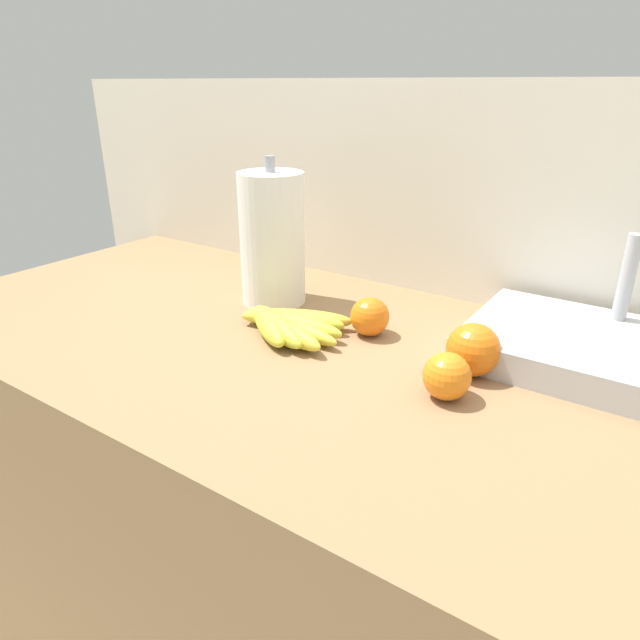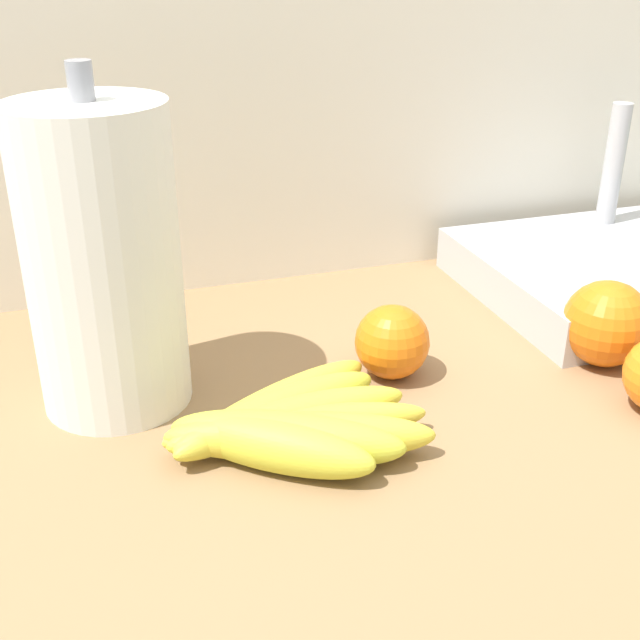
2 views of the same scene
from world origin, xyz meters
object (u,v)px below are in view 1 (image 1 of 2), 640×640
at_px(banana_bunch, 285,324).
at_px(sink_basin, 605,352).
at_px(orange_front, 447,376).
at_px(paper_towel_roll, 272,239).
at_px(orange_back_right, 370,317).
at_px(orange_back_left, 473,350).

height_order(banana_bunch, sink_basin, sink_basin).
distance_m(orange_front, paper_towel_roll, 0.49).
bearing_deg(orange_back_right, banana_bunch, -146.39).
bearing_deg(banana_bunch, paper_towel_roll, 135.29).
height_order(banana_bunch, orange_front, orange_front).
height_order(banana_bunch, orange_back_left, orange_back_left).
xyz_separation_m(banana_bunch, orange_back_left, (0.33, 0.04, 0.02)).
relative_size(orange_front, orange_back_left, 0.83).
xyz_separation_m(orange_front, paper_towel_roll, (-0.45, 0.17, 0.10)).
xyz_separation_m(banana_bunch, sink_basin, (0.50, 0.19, 0.01)).
distance_m(orange_back_left, sink_basin, 0.22).
height_order(orange_front, paper_towel_roll, paper_towel_roll).
bearing_deg(banana_bunch, orange_back_left, 7.63).
distance_m(banana_bunch, orange_back_right, 0.15).
relative_size(orange_back_left, paper_towel_roll, 0.29).
height_order(orange_front, orange_back_left, orange_back_left).
distance_m(orange_back_left, paper_towel_roll, 0.47).
bearing_deg(orange_back_right, paper_towel_roll, 171.42).
xyz_separation_m(orange_back_right, paper_towel_roll, (-0.25, 0.04, 0.10)).
bearing_deg(orange_back_left, banana_bunch, -172.37).
xyz_separation_m(orange_front, sink_basin, (0.17, 0.23, -0.01)).
distance_m(orange_front, orange_back_left, 0.09).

